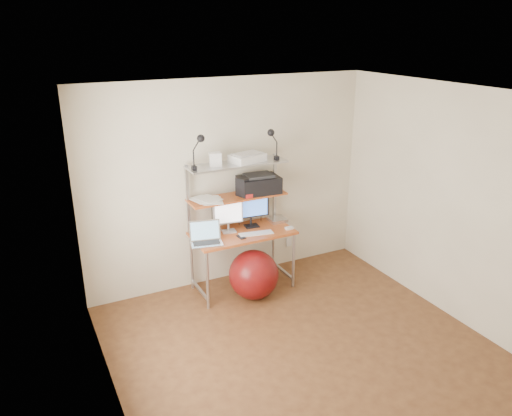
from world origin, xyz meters
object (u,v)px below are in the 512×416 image
at_px(laptop, 206,238).
at_px(monitor_silver, 228,215).
at_px(exercise_ball, 254,275).
at_px(printer, 259,184).
at_px(monitor_black, 251,208).

bearing_deg(laptop, monitor_silver, 39.30).
height_order(monitor_silver, exercise_ball, monitor_silver).
xyz_separation_m(monitor_silver, printer, (0.43, 0.04, 0.31)).
xyz_separation_m(laptop, exercise_ball, (0.51, -0.17, -0.50)).
height_order(monitor_silver, monitor_black, monitor_black).
height_order(monitor_silver, laptop, monitor_silver).
height_order(laptop, printer, printer).
bearing_deg(laptop, monitor_black, 29.83).
bearing_deg(printer, monitor_black, -166.52).
xyz_separation_m(laptop, printer, (0.78, 0.22, 0.47)).
bearing_deg(monitor_silver, exercise_ball, -57.86).
xyz_separation_m(monitor_silver, exercise_ball, (0.16, -0.35, -0.66)).
relative_size(monitor_silver, exercise_ball, 0.68).
relative_size(laptop, printer, 0.79).
relative_size(monitor_black, printer, 0.90).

